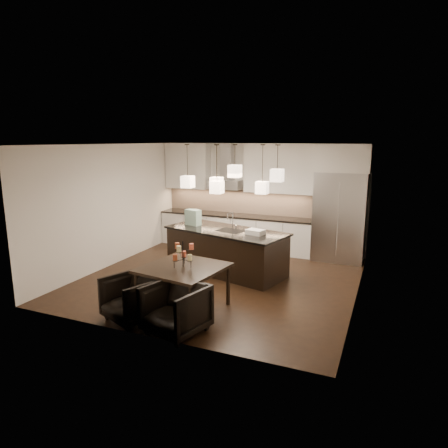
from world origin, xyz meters
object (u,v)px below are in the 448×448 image
at_px(armchair_left, 132,298).
at_px(armchair_right, 176,309).
at_px(refrigerator, 340,217).
at_px(island_body, 226,252).
at_px(dining_table, 184,288).

bearing_deg(armchair_left, armchair_right, 13.21).
xyz_separation_m(refrigerator, armchair_left, (-2.65, -4.73, -0.71)).
distance_m(armchair_left, armchair_right, 0.89).
bearing_deg(armchair_left, refrigerator, 81.98).
bearing_deg(armchair_left, island_body, 101.61).
relative_size(refrigerator, dining_table, 1.67).
height_order(dining_table, armchair_right, dining_table).
relative_size(dining_table, armchair_left, 1.59).
bearing_deg(dining_table, refrigerator, 70.78).
bearing_deg(dining_table, armchair_right, -61.39).
bearing_deg(island_body, refrigerator, 55.73).
bearing_deg(armchair_left, dining_table, 71.79).
bearing_deg(refrigerator, armchair_left, -119.20).
height_order(refrigerator, island_body, refrigerator).
relative_size(island_body, dining_table, 2.04).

